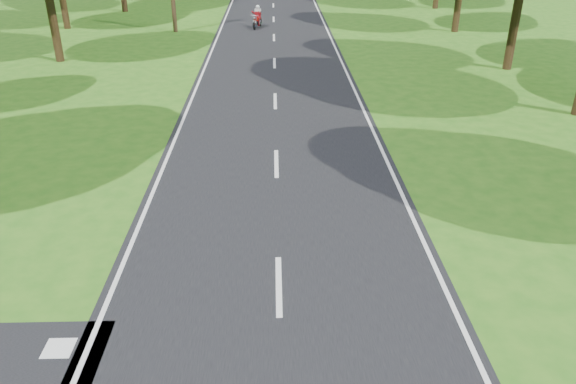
{
  "coord_description": "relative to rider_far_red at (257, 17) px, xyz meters",
  "views": [
    {
      "loc": [
        -0.06,
        -7.17,
        6.78
      ],
      "look_at": [
        0.24,
        4.0,
        1.1
      ],
      "focal_mm": 35.0,
      "sensor_mm": 36.0,
      "label": 1
    }
  ],
  "objects": [
    {
      "name": "ground",
      "position": [
        1.03,
        -28.99,
        -0.7
      ],
      "size": [
        160.0,
        160.0,
        0.0
      ],
      "primitive_type": "plane",
      "color": "#296316",
      "rests_on": "ground"
    },
    {
      "name": "rider_far_red",
      "position": [
        0.0,
        0.0,
        0.0
      ],
      "size": [
        0.9,
        1.72,
        1.36
      ],
      "primitive_type": null,
      "rotation": [
        0.0,
        0.0,
        -0.23
      ],
      "color": "#B31B0D",
      "rests_on": "main_road"
    }
  ]
}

